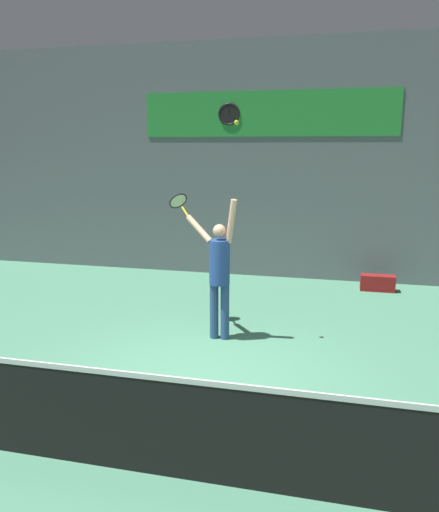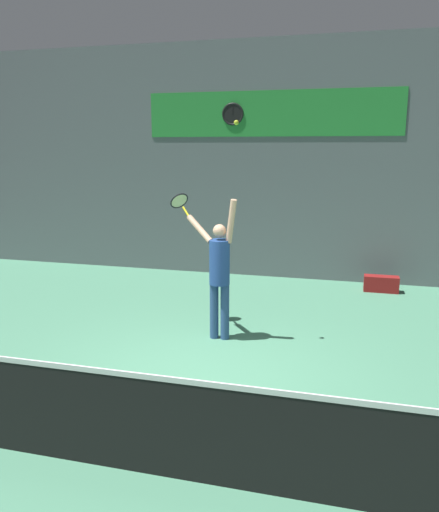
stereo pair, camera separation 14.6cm
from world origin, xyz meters
name	(u,v)px [view 2 (the right image)]	position (x,y,z in m)	size (l,w,h in m)	color
ground_plane	(195,388)	(0.00, 0.00, 0.00)	(18.00, 18.00, 0.00)	#4C8C6B
back_wall	(270,162)	(0.00, 5.48, 2.50)	(18.00, 0.10, 5.00)	slate
sponsor_banner	(271,114)	(0.00, 5.42, 3.50)	(5.32, 0.02, 0.93)	#288C38
scoreboard_clock	(233,114)	(-0.81, 5.40, 3.50)	(0.47, 0.04, 0.47)	black
court_net	(138,421)	(0.00, -1.64, 0.50)	(7.93, 0.07, 1.06)	#333333
tennis_player	(219,270)	(-0.12, 1.62, 1.06)	(0.91, 0.56, 2.11)	#2D4C7F
tennis_racket	(180,202)	(-0.90, 2.15, 1.98)	(0.42, 0.39, 0.36)	yellow
tennis_ball	(236,123)	(0.15, 1.50, 3.14)	(0.07, 0.07, 0.07)	#CCDB2D
equipment_bag	(381,284)	(2.37, 4.81, 0.16)	(0.67, 0.25, 0.32)	maroon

